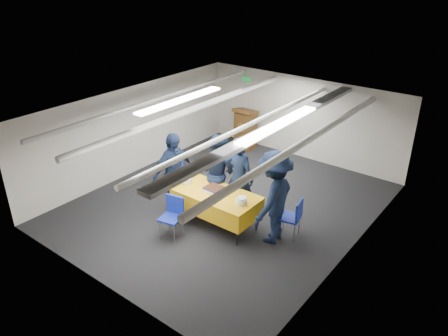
{
  "coord_description": "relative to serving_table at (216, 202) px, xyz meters",
  "views": [
    {
      "loc": [
        5.34,
        -6.96,
        5.18
      ],
      "look_at": [
        0.11,
        -0.2,
        1.05
      ],
      "focal_mm": 35.0,
      "sensor_mm": 36.0,
      "label": 1
    }
  ],
  "objects": [
    {
      "name": "chair_right",
      "position": [
        1.52,
        0.58,
        -0.03
      ],
      "size": [
        0.5,
        0.5,
        0.87
      ],
      "color": "gray",
      "rests_on": "ground"
    },
    {
      "name": "room_shell",
      "position": [
        -0.26,
        1.19,
        1.25
      ],
      "size": [
        6.0,
        7.0,
        2.3
      ],
      "color": "beige",
      "rests_on": "ground"
    },
    {
      "name": "sheet_cake",
      "position": [
        -0.07,
        0.05,
        0.25
      ],
      "size": [
        0.47,
        0.36,
        0.08
      ],
      "color": "white",
      "rests_on": "serving_table"
    },
    {
      "name": "serving_table",
      "position": [
        0.0,
        0.0,
        0.0
      ],
      "size": [
        1.84,
        0.92,
        0.77
      ],
      "color": "black",
      "rests_on": "ground"
    },
    {
      "name": "ground",
      "position": [
        -0.35,
        0.78,
        -0.56
      ],
      "size": [
        7.0,
        7.0,
        0.0
      ],
      "primitive_type": "plane",
      "color": "black",
      "rests_on": "ground"
    },
    {
      "name": "sailor_d",
      "position": [
        1.23,
        0.26,
        0.41
      ],
      "size": [
        0.83,
        1.31,
        1.94
      ],
      "primitive_type": "imported",
      "rotation": [
        0.0,
        0.0,
        -1.48
      ],
      "color": "black",
      "rests_on": "ground"
    },
    {
      "name": "chair_left",
      "position": [
        -1.9,
        0.78,
        -0.03
      ],
      "size": [
        0.59,
        0.59,
        0.87
      ],
      "color": "gray",
      "rests_on": "ground"
    },
    {
      "name": "chair_near",
      "position": [
        -0.45,
        -0.84,
        -0.03
      ],
      "size": [
        0.5,
        0.5,
        0.87
      ],
      "color": "gray",
      "rests_on": "ground"
    },
    {
      "name": "sailor_a",
      "position": [
        0.16,
        0.59,
        0.38
      ],
      "size": [
        0.7,
        0.48,
        1.87
      ],
      "primitive_type": "imported",
      "rotation": [
        0.0,
        0.0,
        3.19
      ],
      "color": "black",
      "rests_on": "ground"
    },
    {
      "name": "sailor_c",
      "position": [
        -1.1,
        -0.11,
        0.37
      ],
      "size": [
        0.55,
        1.13,
        1.87
      ],
      "primitive_type": "imported",
      "rotation": [
        0.0,
        0.0,
        1.48
      ],
      "color": "black",
      "rests_on": "ground"
    },
    {
      "name": "podium",
      "position": [
        -1.95,
        3.83,
        0.05
      ],
      "size": [
        0.62,
        0.53,
        1.25
      ],
      "color": "brown",
      "rests_on": "ground"
    },
    {
      "name": "plate_stack_left",
      "position": [
        -0.77,
        -0.05,
        0.29
      ],
      "size": [
        0.2,
        0.2,
        0.17
      ],
      "color": "white",
      "rests_on": "serving_table"
    },
    {
      "name": "plate_stack_right",
      "position": [
        0.68,
        -0.05,
        0.28
      ],
      "size": [
        0.23,
        0.23,
        0.16
      ],
      "color": "white",
      "rests_on": "serving_table"
    },
    {
      "name": "sailor_b",
      "position": [
        -0.42,
        0.59,
        0.33
      ],
      "size": [
        0.88,
        0.69,
        1.79
      ],
      "primitive_type": "imported",
      "rotation": [
        0.0,
        0.0,
        3.13
      ],
      "color": "black",
      "rests_on": "ground"
    }
  ]
}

